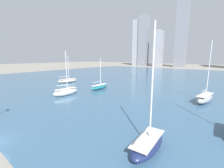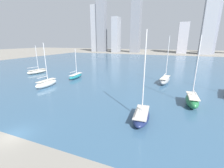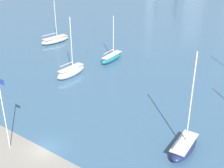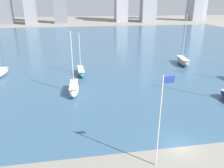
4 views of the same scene
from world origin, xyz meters
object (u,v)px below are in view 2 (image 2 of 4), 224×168
object	(u,v)px
sailboat_teal	(76,76)
sailboat_white	(46,83)
sailboat_green	(192,100)
sailboat_navy	(141,116)
sailboat_cream	(37,71)
sailboat_gray	(165,80)

from	to	relation	value
sailboat_teal	sailboat_white	bearing A→B (deg)	-101.13
sailboat_white	sailboat_green	world-z (taller)	sailboat_green
sailboat_green	sailboat_navy	distance (m)	12.56
sailboat_cream	sailboat_teal	bearing A→B (deg)	5.67
sailboat_navy	sailboat_cream	world-z (taller)	sailboat_navy
sailboat_teal	sailboat_navy	xyz separation A→B (m)	(26.64, -20.62, 0.05)
sailboat_green	sailboat_teal	xyz separation A→B (m)	(-34.82, 11.09, -0.32)
sailboat_white	sailboat_gray	bearing A→B (deg)	29.89
sailboat_white	sailboat_navy	xyz separation A→B (m)	(28.37, -8.99, -0.16)
sailboat_navy	sailboat_green	bearing A→B (deg)	45.93
sailboat_gray	sailboat_teal	size ratio (longest dim) A/B	1.38
sailboat_white	sailboat_cream	bearing A→B (deg)	145.67
sailboat_navy	sailboat_white	bearing A→B (deg)	159.00
sailboat_teal	sailboat_cream	world-z (taller)	sailboat_cream
sailboat_gray	sailboat_white	bearing A→B (deg)	-143.48
sailboat_white	sailboat_navy	world-z (taller)	sailboat_navy
sailboat_white	sailboat_gray	distance (m)	34.72
sailboat_white	sailboat_green	size ratio (longest dim) A/B	0.89
sailboat_navy	sailboat_gray	bearing A→B (deg)	81.13
sailboat_white	sailboat_cream	world-z (taller)	sailboat_white
sailboat_green	sailboat_teal	size ratio (longest dim) A/B	1.33
sailboat_teal	sailboat_cream	xyz separation A→B (m)	(-19.48, 1.57, -0.02)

